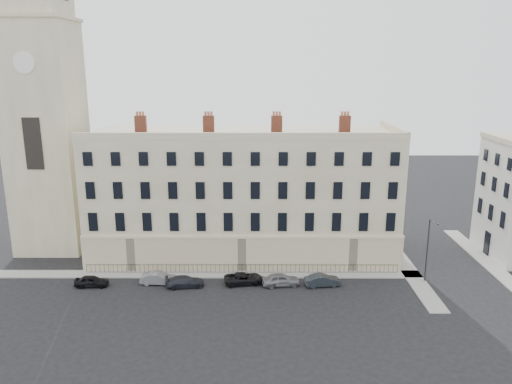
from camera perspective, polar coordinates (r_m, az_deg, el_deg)
ground at (r=52.19m, az=4.95°, el=-11.63°), size 160.00×160.00×0.00m
terrace at (r=60.67m, az=-1.45°, el=-0.25°), size 36.22×12.22×17.00m
church_tower at (r=66.02m, az=-23.13°, el=9.64°), size 8.00×8.13×44.00m
pavement_terrace at (r=56.79m, az=-5.72°, el=-9.33°), size 48.00×2.00×0.12m
pavement_east_return at (r=61.75m, az=16.55°, el=-7.88°), size 2.00×24.00×0.12m
pavement_adjacent at (r=66.95m, az=24.36°, el=-6.84°), size 2.00×20.00×0.12m
railings at (r=56.71m, az=-1.62°, el=-8.76°), size 35.00×0.04×0.96m
car_a at (r=56.31m, az=-18.26°, el=-9.65°), size 3.56×1.54×1.20m
car_b at (r=55.10m, az=-11.04°, el=-9.65°), size 3.95×1.55×1.28m
car_c at (r=54.01m, az=-8.13°, el=-10.10°), size 4.26×2.24×1.18m
car_d at (r=54.19m, az=-1.36°, el=-9.85°), size 4.53×2.61×1.19m
car_e at (r=53.77m, az=2.85°, el=-9.97°), size 4.16×2.07×1.36m
car_f at (r=54.12m, az=7.61°, el=-9.98°), size 3.96×1.87×1.26m
streetlamp at (r=56.29m, az=19.06°, el=-6.06°), size 0.67×1.47×7.10m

